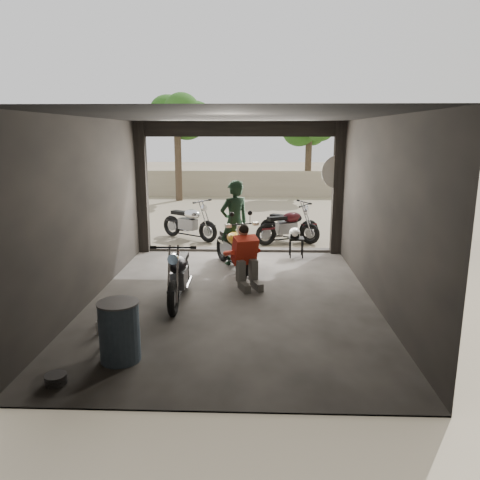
# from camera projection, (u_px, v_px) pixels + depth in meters

# --- Properties ---
(ground) EXTENTS (80.00, 80.00, 0.00)m
(ground) POSITION_uv_depth(u_px,v_px,m) (232.00, 299.00, 8.43)
(ground) COLOR #7A6D56
(ground) RESTS_ON ground
(garage) EXTENTS (7.00, 7.13, 3.20)m
(garage) POSITION_uv_depth(u_px,v_px,m) (234.00, 224.00, 8.67)
(garage) COLOR #2D2B28
(garage) RESTS_ON ground
(boundary_wall) EXTENTS (18.00, 0.30, 1.20)m
(boundary_wall) POSITION_uv_depth(u_px,v_px,m) (248.00, 183.00, 21.93)
(boundary_wall) COLOR gray
(boundary_wall) RESTS_ON ground
(tree_left) EXTENTS (2.20, 2.20, 5.60)m
(tree_left) POSITION_uv_depth(u_px,v_px,m) (177.00, 107.00, 19.81)
(tree_left) COLOR #382B1E
(tree_left) RESTS_ON ground
(tree_right) EXTENTS (2.20, 2.20, 5.00)m
(tree_right) POSITION_uv_depth(u_px,v_px,m) (310.00, 118.00, 21.16)
(tree_right) COLOR #382B1E
(tree_right) RESTS_ON ground
(main_bike) EXTENTS (1.33, 1.81, 1.12)m
(main_bike) POSITION_uv_depth(u_px,v_px,m) (233.00, 244.00, 10.24)
(main_bike) COLOR white
(main_bike) RESTS_ON ground
(left_bike) EXTENTS (0.72, 1.69, 1.14)m
(left_bike) POSITION_uv_depth(u_px,v_px,m) (179.00, 271.00, 8.20)
(left_bike) COLOR black
(left_bike) RESTS_ON ground
(outside_bike_a) EXTENTS (1.80, 1.51, 1.14)m
(outside_bike_a) POSITION_uv_depth(u_px,v_px,m) (189.00, 219.00, 13.05)
(outside_bike_a) COLOR black
(outside_bike_a) RESTS_ON ground
(outside_bike_b) EXTENTS (1.79, 1.33, 1.12)m
(outside_bike_b) POSITION_uv_depth(u_px,v_px,m) (288.00, 223.00, 12.58)
(outside_bike_b) COLOR #431014
(outside_bike_b) RESTS_ON ground
(outside_bike_c) EXTENTS (1.69, 1.35, 1.07)m
(outside_bike_c) POSITION_uv_depth(u_px,v_px,m) (289.00, 222.00, 12.82)
(outside_bike_c) COLOR black
(outside_bike_c) RESTS_ON ground
(rider) EXTENTS (0.84, 0.76, 1.92)m
(rider) POSITION_uv_depth(u_px,v_px,m) (234.00, 223.00, 10.47)
(rider) COLOR black
(rider) RESTS_ON ground
(mechanic) EXTENTS (0.85, 0.97, 1.17)m
(mechanic) POSITION_uv_depth(u_px,v_px,m) (247.00, 258.00, 8.94)
(mechanic) COLOR red
(mechanic) RESTS_ON ground
(stool) EXTENTS (0.35, 0.35, 0.48)m
(stool) POSITION_uv_depth(u_px,v_px,m) (296.00, 241.00, 11.17)
(stool) COLOR black
(stool) RESTS_ON ground
(helmet) EXTENTS (0.29, 0.30, 0.25)m
(helmet) POSITION_uv_depth(u_px,v_px,m) (295.00, 233.00, 11.12)
(helmet) COLOR white
(helmet) RESTS_ON stool
(oil_drum) EXTENTS (0.67, 0.67, 0.81)m
(oil_drum) POSITION_uv_depth(u_px,v_px,m) (119.00, 332.00, 6.07)
(oil_drum) COLOR #3D5266
(oil_drum) RESTS_ON ground
(sign_post) EXTENTS (0.81, 0.08, 2.42)m
(sign_post) POSITION_uv_depth(u_px,v_px,m) (338.00, 188.00, 11.22)
(sign_post) COLOR black
(sign_post) RESTS_ON ground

